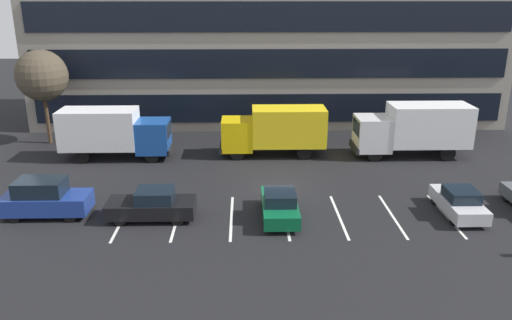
{
  "coord_description": "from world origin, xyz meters",
  "views": [
    {
      "loc": [
        -2.1,
        -28.23,
        11.24
      ],
      "look_at": [
        -1.41,
        0.97,
        1.4
      ],
      "focal_mm": 35.73,
      "sensor_mm": 36.0,
      "label": 1
    }
  ],
  "objects": [
    {
      "name": "box_truck_blue",
      "position": [
        -11.11,
        5.77,
        1.96
      ],
      "size": [
        7.51,
        2.49,
        3.48
      ],
      "color": "#194799",
      "rests_on": "ground_plane"
    },
    {
      "name": "suv_navy",
      "position": [
        -12.44,
        -3.7,
        0.96
      ],
      "size": [
        4.41,
        1.87,
        2.0
      ],
      "color": "navy",
      "rests_on": "ground_plane"
    },
    {
      "name": "sedan_black",
      "position": [
        -6.85,
        -4.19,
        0.76
      ],
      "size": [
        4.48,
        1.88,
        1.6
      ],
      "color": "black",
      "rests_on": "ground_plane"
    },
    {
      "name": "box_truck_yellow_all",
      "position": [
        0.08,
        6.18,
        1.92
      ],
      "size": [
        7.38,
        2.44,
        3.42
      ],
      "color": "yellow",
      "rests_on": "ground_plane"
    },
    {
      "name": "lot_markings",
      "position": [
        0.0,
        -4.17,
        0.0
      ],
      "size": [
        16.94,
        5.4,
        0.01
      ],
      "color": "silver",
      "rests_on": "ground_plane"
    },
    {
      "name": "office_building",
      "position": [
        0.0,
        17.95,
        9.0
      ],
      "size": [
        39.53,
        10.96,
        18.0
      ],
      "color": "gray",
      "rests_on": "ground_plane"
    },
    {
      "name": "ground_plane",
      "position": [
        0.0,
        0.0,
        0.0
      ],
      "size": [
        120.0,
        120.0,
        0.0
      ],
      "primitive_type": "plane",
      "color": "black"
    },
    {
      "name": "box_truck_white",
      "position": [
        9.72,
        5.76,
        2.08
      ],
      "size": [
        7.97,
        2.64,
        3.69
      ],
      "color": "white",
      "rests_on": "ground_plane"
    },
    {
      "name": "sedan_forest",
      "position": [
        -0.32,
        -4.28,
        0.72
      ],
      "size": [
        1.78,
        4.25,
        1.52
      ],
      "color": "#0C5933",
      "rests_on": "ground_plane"
    },
    {
      "name": "sedan_silver",
      "position": [
        9.07,
        -4.04,
        0.69
      ],
      "size": [
        1.71,
        4.09,
        1.47
      ],
      "color": "silver",
      "rests_on": "ground_plane"
    },
    {
      "name": "bare_tree",
      "position": [
        -17.0,
        9.62,
        5.17
      ],
      "size": [
        3.77,
        3.77,
        7.07
      ],
      "color": "#473323",
      "rests_on": "ground_plane"
    }
  ]
}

